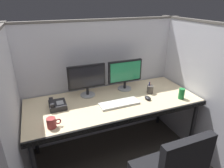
{
  "coord_description": "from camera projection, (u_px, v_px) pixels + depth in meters",
  "views": [
    {
      "loc": [
        -0.73,
        -1.47,
        1.78
      ],
      "look_at": [
        0.0,
        0.35,
        0.92
      ],
      "focal_mm": 31.21,
      "sensor_mm": 36.0,
      "label": 1
    }
  ],
  "objects": [
    {
      "name": "computer_mouse",
      "position": [
        148.0,
        98.0,
        2.19
      ],
      "size": [
        0.06,
        0.1,
        0.04
      ],
      "color": "black",
      "rests_on": "desk"
    },
    {
      "name": "monitor_right",
      "position": [
        125.0,
        73.0,
        2.36
      ],
      "size": [
        0.43,
        0.17,
        0.37
      ],
      "color": "gray",
      "rests_on": "desk"
    },
    {
      "name": "desk_phone",
      "position": [
        57.0,
        105.0,
        2.02
      ],
      "size": [
        0.17,
        0.19,
        0.09
      ],
      "color": "black",
      "rests_on": "desk"
    },
    {
      "name": "cubicle_partition_right",
      "position": [
        191.0,
        86.0,
        2.41
      ],
      "size": [
        0.06,
        1.41,
        1.57
      ],
      "color": "silver",
      "rests_on": "ground"
    },
    {
      "name": "keyboard_main",
      "position": [
        119.0,
        103.0,
        2.09
      ],
      "size": [
        0.43,
        0.15,
        0.02
      ],
      "primitive_type": "cube",
      "color": "silver",
      "rests_on": "desk"
    },
    {
      "name": "desk",
      "position": [
        114.0,
        105.0,
        2.18
      ],
      "size": [
        1.9,
        0.8,
        0.74
      ],
      "color": "beige",
      "rests_on": "ground"
    },
    {
      "name": "cubicle_partition_rear",
      "position": [
        101.0,
        82.0,
        2.53
      ],
      "size": [
        2.21,
        0.06,
        1.57
      ],
      "color": "silver",
      "rests_on": "ground"
    },
    {
      "name": "coffee_mug",
      "position": [
        52.0,
        123.0,
        1.7
      ],
      "size": [
        0.13,
        0.08,
        0.09
      ],
      "color": "#993333",
      "rests_on": "desk"
    },
    {
      "name": "soda_can",
      "position": [
        182.0,
        94.0,
        2.19
      ],
      "size": [
        0.07,
        0.07,
        0.12
      ],
      "primitive_type": "cylinder",
      "color": "#197233",
      "rests_on": "desk"
    },
    {
      "name": "cubicle_partition_left",
      "position": [
        15.0,
        120.0,
        1.73
      ],
      "size": [
        0.06,
        1.41,
        1.57
      ],
      "color": "silver",
      "rests_on": "ground"
    },
    {
      "name": "monitor_left",
      "position": [
        87.0,
        78.0,
        2.2
      ],
      "size": [
        0.43,
        0.17,
        0.37
      ],
      "color": "gray",
      "rests_on": "desk"
    },
    {
      "name": "pen_cup",
      "position": [
        150.0,
        89.0,
        2.33
      ],
      "size": [
        0.08,
        0.08,
        0.15
      ],
      "color": "#4C4742",
      "rests_on": "desk"
    }
  ]
}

